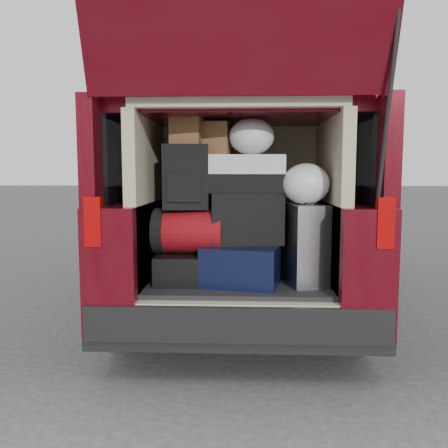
# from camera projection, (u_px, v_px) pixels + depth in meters

# --- Properties ---
(ground) EXTENTS (80.00, 80.00, 0.00)m
(ground) POSITION_uv_depth(u_px,v_px,m) (238.00, 365.00, 3.23)
(ground) COLOR #323234
(ground) RESTS_ON ground
(minivan) EXTENTS (1.90, 5.35, 2.77)m
(minivan) POSITION_uv_depth(u_px,v_px,m) (240.00, 210.00, 4.97)
(minivan) COLOR black
(minivan) RESTS_ON ground
(load_floor) EXTENTS (1.24, 1.05, 0.55)m
(load_floor) POSITION_uv_depth(u_px,v_px,m) (238.00, 314.00, 3.48)
(load_floor) COLOR black
(load_floor) RESTS_ON ground
(black_hardshell) EXTENTS (0.37, 0.50, 0.20)m
(black_hardshell) POSITION_uv_depth(u_px,v_px,m) (183.00, 267.00, 3.35)
(black_hardshell) COLOR black
(black_hardshell) RESTS_ON load_floor
(navy_hardshell) EXTENTS (0.61, 0.70, 0.27)m
(navy_hardshell) POSITION_uv_depth(u_px,v_px,m) (245.00, 262.00, 3.33)
(navy_hardshell) COLOR black
(navy_hardshell) RESTS_ON load_floor
(silver_roller) EXTENTS (0.29, 0.40, 0.55)m
(silver_roller) POSITION_uv_depth(u_px,v_px,m) (305.00, 244.00, 3.22)
(silver_roller) COLOR silver
(silver_roller) RESTS_ON load_floor
(red_duffel) EXTENTS (0.50, 0.35, 0.31)m
(red_duffel) POSITION_uv_depth(u_px,v_px,m) (190.00, 231.00, 3.31)
(red_duffel) COLOR maroon
(red_duffel) RESTS_ON black_hardshell
(black_soft_case) EXTENTS (0.53, 0.35, 0.36)m
(black_soft_case) POSITION_uv_depth(u_px,v_px,m) (246.00, 218.00, 3.31)
(black_soft_case) COLOR black
(black_soft_case) RESTS_ON navy_hardshell
(backpack) EXTENTS (0.32, 0.22, 0.44)m
(backpack) POSITION_uv_depth(u_px,v_px,m) (186.00, 177.00, 3.24)
(backpack) COLOR black
(backpack) RESTS_ON red_duffel
(twotone_duffel) EXTENTS (0.58, 0.30, 0.26)m
(twotone_duffel) POSITION_uv_depth(u_px,v_px,m) (242.00, 174.00, 3.29)
(twotone_duffel) COLOR silver
(twotone_duffel) RESTS_ON black_soft_case
(grocery_sack_lower) EXTENTS (0.23, 0.20, 0.19)m
(grocery_sack_lower) POSITION_uv_depth(u_px,v_px,m) (187.00, 131.00, 3.23)
(grocery_sack_lower) COLOR brown
(grocery_sack_lower) RESTS_ON backpack
(grocery_sack_upper) EXTENTS (0.25, 0.22, 0.22)m
(grocery_sack_upper) POSITION_uv_depth(u_px,v_px,m) (214.00, 139.00, 3.30)
(grocery_sack_upper) COLOR brown
(grocery_sack_upper) RESTS_ON twotone_duffel
(plastic_bag_center) EXTENTS (0.33, 0.32, 0.25)m
(plastic_bag_center) POSITION_uv_depth(u_px,v_px,m) (252.00, 137.00, 3.22)
(plastic_bag_center) COLOR silver
(plastic_bag_center) RESTS_ON twotone_duffel
(plastic_bag_right) EXTENTS (0.34, 0.32, 0.27)m
(plastic_bag_right) POSITION_uv_depth(u_px,v_px,m) (306.00, 184.00, 3.16)
(plastic_bag_right) COLOR silver
(plastic_bag_right) RESTS_ON silver_roller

